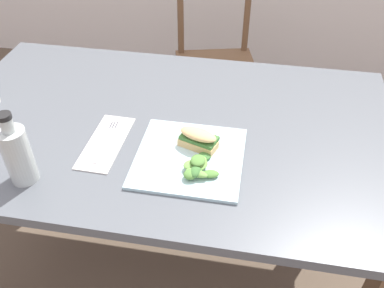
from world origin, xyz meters
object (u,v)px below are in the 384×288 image
(chair_wooden_far, at_px, (216,64))
(fork_on_napkin, at_px, (108,138))
(sandwich_half_front, at_px, (198,139))
(plate_lunch, at_px, (189,157))
(bottle_cold_brew, at_px, (19,157))
(dining_table, at_px, (167,152))

(chair_wooden_far, bearing_deg, fork_on_napkin, -100.64)
(sandwich_half_front, bearing_deg, chair_wooden_far, 94.23)
(chair_wooden_far, distance_m, sandwich_half_front, 1.06)
(chair_wooden_far, distance_m, fork_on_napkin, 1.07)
(plate_lunch, xyz_separation_m, bottle_cold_brew, (-0.41, -0.15, 0.07))
(plate_lunch, height_order, sandwich_half_front, sandwich_half_front)
(chair_wooden_far, xyz_separation_m, sandwich_half_front, (0.07, -1.01, 0.33))
(dining_table, distance_m, fork_on_napkin, 0.22)
(chair_wooden_far, relative_size, bottle_cold_brew, 4.23)
(plate_lunch, height_order, fork_on_napkin, plate_lunch)
(dining_table, height_order, bottle_cold_brew, bottle_cold_brew)
(plate_lunch, distance_m, sandwich_half_front, 0.06)
(fork_on_napkin, bearing_deg, dining_table, 35.65)
(dining_table, distance_m, plate_lunch, 0.22)
(chair_wooden_far, xyz_separation_m, plate_lunch, (0.06, -1.05, 0.30))
(plate_lunch, relative_size, bottle_cold_brew, 1.41)
(chair_wooden_far, xyz_separation_m, fork_on_napkin, (-0.19, -1.01, 0.30))
(fork_on_napkin, relative_size, bottle_cold_brew, 0.90)
(dining_table, xyz_separation_m, chair_wooden_far, (0.04, 0.91, -0.17))
(sandwich_half_front, distance_m, bottle_cold_brew, 0.47)
(bottle_cold_brew, bearing_deg, plate_lunch, 20.12)
(sandwich_half_front, bearing_deg, plate_lunch, -110.70)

